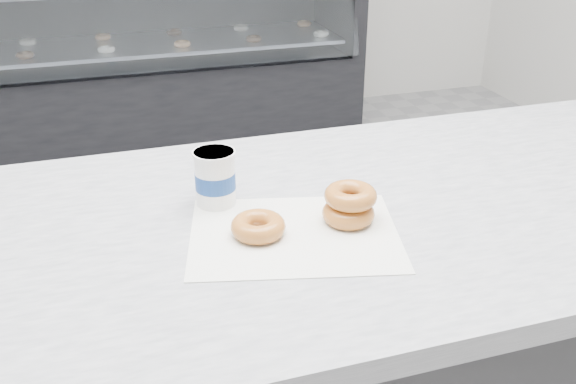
% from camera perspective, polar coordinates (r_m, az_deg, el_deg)
% --- Properties ---
extents(ground, '(5.00, 5.00, 0.00)m').
position_cam_1_polar(ground, '(2.11, -5.01, -16.28)').
color(ground, gray).
rests_on(ground, ground).
extents(display_case, '(2.40, 0.74, 1.25)m').
position_cam_1_polar(display_case, '(3.78, -12.74, 11.41)').
color(display_case, black).
rests_on(display_case, ground).
extents(wax_paper, '(0.39, 0.33, 0.00)m').
position_cam_1_polar(wax_paper, '(1.05, 0.57, -3.75)').
color(wax_paper, silver).
rests_on(wax_paper, counter).
extents(donut_single, '(0.10, 0.10, 0.03)m').
position_cam_1_polar(donut_single, '(1.04, -2.67, -3.07)').
color(donut_single, '#B37031').
rests_on(donut_single, wax_paper).
extents(donut_stack, '(0.11, 0.11, 0.06)m').
position_cam_1_polar(donut_stack, '(1.08, 5.48, -1.11)').
color(donut_stack, '#B37031').
rests_on(donut_stack, wax_paper).
extents(coffee_cup, '(0.09, 0.09, 0.10)m').
position_cam_1_polar(coffee_cup, '(1.13, -6.50, 1.29)').
color(coffee_cup, white).
rests_on(coffee_cup, counter).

